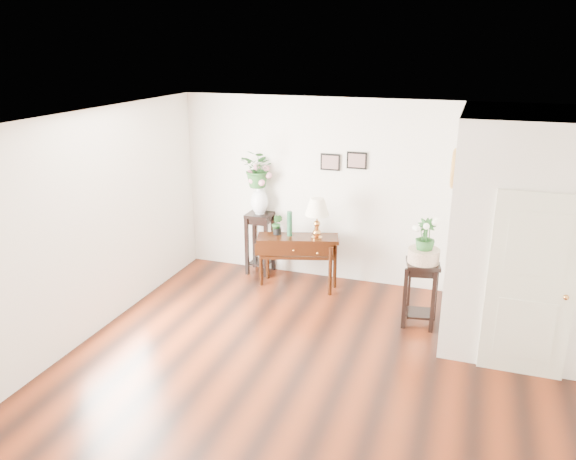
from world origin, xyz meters
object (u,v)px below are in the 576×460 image
at_px(console_table, 298,262).
at_px(plant_stand_b, 421,293).
at_px(table_lamp, 317,216).
at_px(plant_stand_a, 260,243).

relative_size(console_table, plant_stand_b, 1.37).
distance_m(table_lamp, plant_stand_a, 1.27).
relative_size(table_lamp, plant_stand_a, 0.62).
height_order(plant_stand_a, plant_stand_b, plant_stand_a).
bearing_deg(plant_stand_a, table_lamp, -18.41).
distance_m(console_table, plant_stand_a, 0.83).
bearing_deg(console_table, plant_stand_b, -35.04).
height_order(console_table, plant_stand_b, plant_stand_b).
distance_m(table_lamp, plant_stand_b, 1.86).
bearing_deg(console_table, table_lamp, -16.41).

